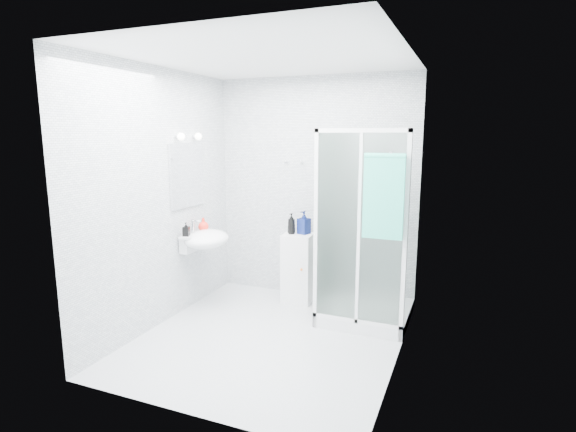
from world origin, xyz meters
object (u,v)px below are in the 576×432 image
at_px(shampoo_bottle_a, 291,224).
at_px(soap_dispenser_orange, 203,224).
at_px(shower_enclosure, 358,279).
at_px(hand_towel, 384,195).
at_px(storage_cabinet, 298,268).
at_px(shampoo_bottle_b, 304,222).
at_px(soap_dispenser_black, 186,229).
at_px(wall_basin, 205,239).

height_order(shampoo_bottle_a, soap_dispenser_orange, shampoo_bottle_a).
bearing_deg(soap_dispenser_orange, shower_enclosure, 6.47).
bearing_deg(shower_enclosure, hand_towel, -52.49).
distance_m(shower_enclosure, storage_cabinet, 0.82).
distance_m(shampoo_bottle_b, soap_dispenser_black, 1.33).
bearing_deg(soap_dispenser_black, hand_towel, 2.43).
bearing_deg(storage_cabinet, hand_towel, -35.96).
distance_m(storage_cabinet, soap_dispenser_orange, 1.20).
xyz_separation_m(shampoo_bottle_a, shampoo_bottle_b, (0.13, 0.06, 0.01)).
bearing_deg(hand_towel, wall_basin, 177.52).
bearing_deg(shower_enclosure, soap_dispenser_black, -164.58).
xyz_separation_m(shampoo_bottle_a, soap_dispenser_black, (-0.92, -0.75, 0.01)).
bearing_deg(shampoo_bottle_a, hand_towel, -29.58).
distance_m(hand_towel, soap_dispenser_orange, 2.12).
relative_size(shampoo_bottle_b, soap_dispenser_black, 1.78).
bearing_deg(soap_dispenser_black, shampoo_bottle_a, 38.93).
height_order(wall_basin, storage_cabinet, wall_basin).
bearing_deg(shampoo_bottle_b, storage_cabinet, -141.47).
distance_m(storage_cabinet, soap_dispenser_black, 1.37).
bearing_deg(soap_dispenser_orange, shampoo_bottle_b, 26.72).
height_order(wall_basin, soap_dispenser_black, soap_dispenser_black).
distance_m(wall_basin, storage_cabinet, 1.13).
bearing_deg(storage_cabinet, shampoo_bottle_b, 34.58).
bearing_deg(wall_basin, shower_enclosure, 10.81).
bearing_deg(soap_dispenser_orange, wall_basin, -52.59).
bearing_deg(soap_dispenser_orange, shampoo_bottle_a, 26.94).
distance_m(wall_basin, shampoo_bottle_a, 1.00).
xyz_separation_m(soap_dispenser_orange, soap_dispenser_black, (-0.03, -0.29, -0.00)).
xyz_separation_m(storage_cabinet, soap_dispenser_orange, (-0.97, -0.47, 0.53)).
relative_size(wall_basin, shampoo_bottle_b, 2.10).
bearing_deg(soap_dispenser_black, wall_basin, 55.33).
relative_size(shower_enclosure, shampoo_bottle_a, 8.26).
relative_size(storage_cabinet, soap_dispenser_black, 5.41).
bearing_deg(hand_towel, shampoo_bottle_b, 145.02).
bearing_deg(wall_basin, soap_dispenser_orange, 127.41).
bearing_deg(hand_towel, shower_enclosure, 127.51).
bearing_deg(soap_dispenser_black, shower_enclosure, 15.42).
relative_size(wall_basin, shampoo_bottle_a, 2.31).
bearing_deg(wall_basin, shampoo_bottle_b, 34.17).
bearing_deg(soap_dispenser_orange, storage_cabinet, 25.97).
height_order(soap_dispenser_orange, soap_dispenser_black, soap_dispenser_orange).
bearing_deg(shampoo_bottle_b, shampoo_bottle_a, -154.78).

